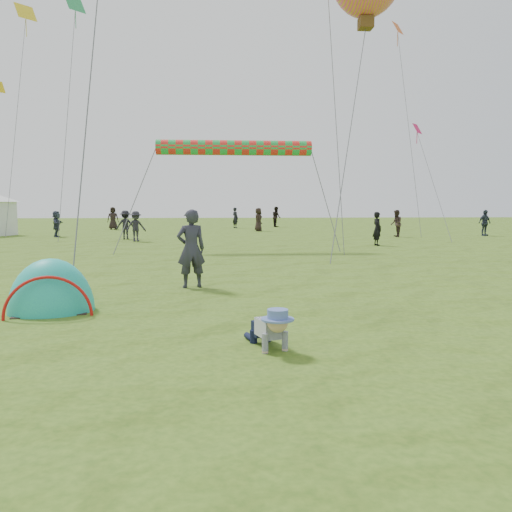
{
  "coord_description": "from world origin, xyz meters",
  "views": [
    {
      "loc": [
        0.47,
        -5.88,
        1.92
      ],
      "look_at": [
        1.18,
        3.1,
        1.0
      ],
      "focal_mm": 35.0,
      "sensor_mm": 36.0,
      "label": 1
    }
  ],
  "objects": [
    {
      "name": "ground",
      "position": [
        0.0,
        0.0,
        0.0
      ],
      "size": [
        140.0,
        140.0,
        0.0
      ],
      "primitive_type": "plane",
      "color": "#355918"
    },
    {
      "name": "crawling_toddler",
      "position": [
        1.18,
        0.6,
        0.3
      ],
      "size": [
        0.75,
        0.91,
        0.6
      ],
      "primitive_type": null,
      "rotation": [
        0.0,
        0.0,
        0.3
      ],
      "color": "black",
      "rests_on": "ground"
    },
    {
      "name": "popup_tent",
      "position": [
        -2.53,
        3.28,
        0.0
      ],
      "size": [
        1.72,
        1.51,
        1.94
      ],
      "primitive_type": "ellipsoid",
      "rotation": [
        0.0,
        0.0,
        0.2
      ],
      "color": "teal",
      "rests_on": "ground"
    },
    {
      "name": "standing_adult",
      "position": [
        -0.13,
        5.74,
        0.91
      ],
      "size": [
        0.75,
        0.59,
        1.82
      ],
      "primitive_type": "imported",
      "rotation": [
        0.0,
        0.0,
        3.4
      ],
      "color": "#2A2937",
      "rests_on": "ground"
    },
    {
      "name": "crowd_person_0",
      "position": [
        2.04,
        35.92,
        0.86
      ],
      "size": [
        0.69,
        0.75,
        1.72
      ],
      "primitive_type": "imported",
      "rotation": [
        0.0,
        0.0,
        2.14
      ],
      "color": "black",
      "rests_on": "ground"
    },
    {
      "name": "crowd_person_1",
      "position": [
        11.3,
        23.48,
        0.82
      ],
      "size": [
        0.76,
        0.9,
        1.63
      ],
      "primitive_type": "imported",
      "rotation": [
        0.0,
        0.0,
        4.52
      ],
      "color": "#362624",
      "rests_on": "ground"
    },
    {
      "name": "crowd_person_2",
      "position": [
        17.18,
        24.07,
        0.81
      ],
      "size": [
        1.03,
        0.68,
        1.62
      ],
      "primitive_type": "imported",
      "rotation": [
        0.0,
        0.0,
        0.32
      ],
      "color": "#2A3241",
      "rests_on": "ground"
    },
    {
      "name": "crowd_person_3",
      "position": [
        -4.65,
        22.72,
        0.81
      ],
      "size": [
        1.11,
        0.72,
        1.62
      ],
      "primitive_type": "imported",
      "rotation": [
        0.0,
        0.0,
        3.26
      ],
      "color": "black",
      "rests_on": "ground"
    },
    {
      "name": "crowd_person_4",
      "position": [
        -7.65,
        34.12,
        0.88
      ],
      "size": [
        0.96,
        0.72,
        1.77
      ],
      "primitive_type": "imported",
      "rotation": [
        0.0,
        0.0,
        0.2
      ],
      "color": "black",
      "rests_on": "ground"
    },
    {
      "name": "crowd_person_7",
      "position": [
        5.72,
        37.74,
        0.9
      ],
      "size": [
        0.82,
        0.98,
        1.79
      ],
      "primitive_type": "imported",
      "rotation": [
        0.0,
        0.0,
        1.75
      ],
      "color": "black",
      "rests_on": "ground"
    },
    {
      "name": "crowd_person_9",
      "position": [
        -3.79,
        20.91,
        0.8
      ],
      "size": [
        1.19,
        0.96,
        1.6
      ],
      "primitive_type": "imported",
      "rotation": [
        0.0,
        0.0,
        0.41
      ],
      "color": "#25232C",
      "rests_on": "ground"
    },
    {
      "name": "crowd_person_10",
      "position": [
        3.54,
        30.78,
        0.86
      ],
      "size": [
        0.75,
        0.95,
        1.72
      ],
      "primitive_type": "imported",
      "rotation": [
        0.0,
        0.0,
        1.84
      ],
      "color": "black",
      "rests_on": "ground"
    },
    {
      "name": "crowd_person_11",
      "position": [
        -9.16,
        25.09,
        0.79
      ],
      "size": [
        0.62,
        1.51,
        1.58
      ],
      "primitive_type": "imported",
      "rotation": [
        0.0,
        0.0,
        1.68
      ],
      "color": "#32394B",
      "rests_on": "ground"
    },
    {
      "name": "crowd_person_12",
      "position": [
        8.08,
        17.25,
        0.8
      ],
      "size": [
        0.46,
        0.63,
        1.6
      ],
      "primitive_type": "imported",
      "rotation": [
        0.0,
        0.0,
        1.7
      ],
      "color": "black",
      "rests_on": "ground"
    },
    {
      "name": "rainbow_tube_kite",
      "position": [
        1.26,
        15.8,
        4.36
      ],
      "size": [
        6.61,
        0.64,
        0.64
      ],
      "primitive_type": "cylinder",
      "rotation": [
        0.0,
        1.57,
        0.0
      ],
      "color": "red"
    },
    {
      "name": "diamond_kite_0",
      "position": [
        12.51,
        23.73,
        6.48
      ],
      "size": [
        0.75,
        0.75,
        0.61
      ],
      "primitive_type": "plane",
      "rotation": [
        1.05,
        0.0,
        0.79
      ],
      "color": "#DF1859"
    },
    {
      "name": "diamond_kite_2",
      "position": [
        -12.13,
        29.95,
        14.75
      ],
      "size": [
        1.35,
        1.35,
        1.11
      ],
      "primitive_type": "plane",
      "rotation": [
        1.05,
        0.0,
        0.79
      ],
      "color": "yellow"
    },
    {
      "name": "diamond_kite_3",
      "position": [
        -7.83,
        25.91,
        13.83
      ],
      "size": [
        1.18,
        1.18,
        0.96
      ],
      "primitive_type": "plane",
      "rotation": [
        1.05,
        0.0,
        0.79
      ],
      "color": "#2A9A55"
    },
    {
      "name": "diamond_kite_6",
      "position": [
        12.69,
        28.0,
        13.73
      ],
      "size": [
        1.01,
        1.01,
        0.83
      ],
      "primitive_type": "plane",
      "rotation": [
        1.05,
        0.0,
        0.79
      ],
      "color": "orange"
    }
  ]
}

